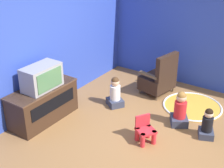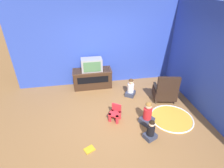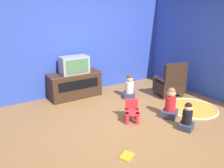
% 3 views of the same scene
% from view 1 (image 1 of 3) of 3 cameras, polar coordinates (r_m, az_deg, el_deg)
% --- Properties ---
extents(ground_plane, '(30.00, 30.00, 0.00)m').
position_cam_1_polar(ground_plane, '(5.21, 6.51, -9.78)').
color(ground_plane, olive).
extents(wall_back, '(5.41, 0.12, 2.79)m').
position_cam_1_polar(wall_back, '(5.59, -14.19, 8.16)').
color(wall_back, '#2D47B2').
rests_on(wall_back, ground_plane).
extents(tv_cabinet, '(1.29, 0.52, 0.63)m').
position_cam_1_polar(tv_cabinet, '(5.62, -12.48, -3.45)').
color(tv_cabinet, '#382316').
rests_on(tv_cabinet, ground_plane).
extents(television, '(0.67, 0.38, 0.42)m').
position_cam_1_polar(television, '(5.37, -12.70, 1.19)').
color(television, '#939399').
rests_on(television, tv_cabinet).
extents(black_armchair, '(0.74, 0.65, 0.90)m').
position_cam_1_polar(black_armchair, '(6.46, 8.63, 1.05)').
color(black_armchair, brown).
rests_on(black_armchair, ground_plane).
extents(yellow_kid_chair, '(0.38, 0.37, 0.43)m').
position_cam_1_polar(yellow_kid_chair, '(5.04, 6.06, -8.65)').
color(yellow_kid_chair, red).
rests_on(yellow_kid_chair, ground_plane).
extents(play_mat, '(1.14, 1.14, 0.04)m').
position_cam_1_polar(play_mat, '(6.23, 14.45, -3.94)').
color(play_mat, gold).
rests_on(play_mat, ground_plane).
extents(child_watching_left, '(0.42, 0.41, 0.63)m').
position_cam_1_polar(child_watching_left, '(5.51, 12.34, -4.74)').
color(child_watching_left, '#33384C').
rests_on(child_watching_left, ground_plane).
extents(child_watching_center, '(0.34, 0.32, 0.53)m').
position_cam_1_polar(child_watching_center, '(5.31, 17.01, -7.15)').
color(child_watching_center, '#33384C').
rests_on(child_watching_center, ground_plane).
extents(child_watching_right, '(0.39, 0.40, 0.60)m').
position_cam_1_polar(child_watching_right, '(5.96, 0.57, -1.72)').
color(child_watching_right, '#33384C').
rests_on(child_watching_right, ground_plane).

